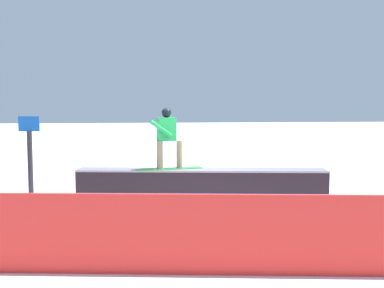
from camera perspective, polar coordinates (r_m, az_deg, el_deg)
name	(u,v)px	position (r m, az deg, el deg)	size (l,w,h in m)	color
ground_plane	(201,203)	(9.55, 1.30, -8.12)	(120.00, 120.00, 0.00)	white
grind_box	(201,188)	(9.48, 1.31, -6.03)	(5.65, 1.50, 0.78)	black
snowboarder	(167,136)	(9.35, -3.41, 1.09)	(1.54, 0.58, 1.39)	green
safety_fence	(256,235)	(5.48, 8.84, -12.26)	(12.01, 0.06, 1.05)	red
trail_marker	(30,163)	(8.90, -21.37, -2.41)	(0.40, 0.10, 1.99)	#262628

